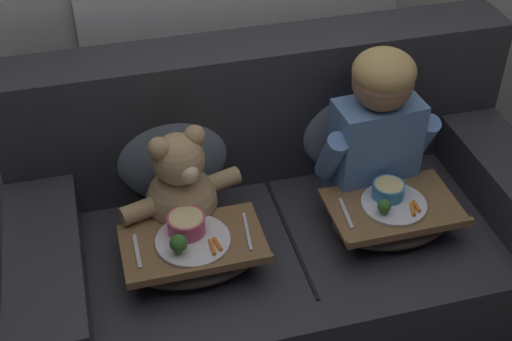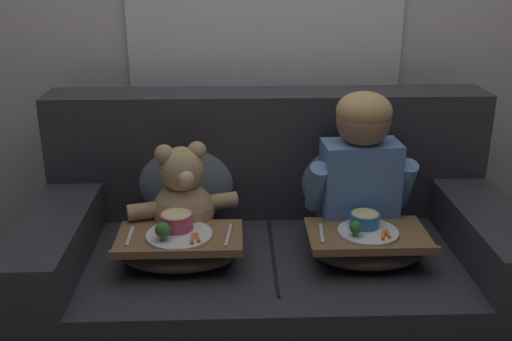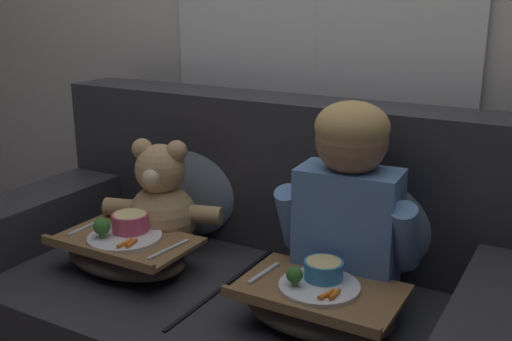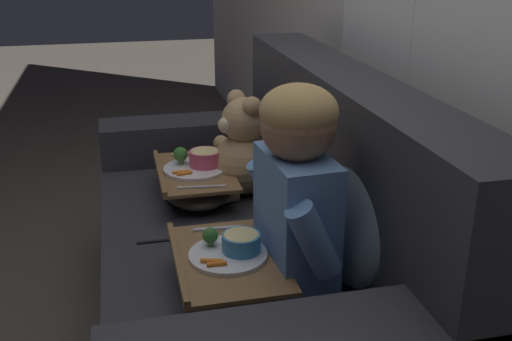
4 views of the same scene
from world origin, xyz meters
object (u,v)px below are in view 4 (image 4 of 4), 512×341
lap_tray_child (228,271)px  couch (263,260)px  child_figure (296,180)px  lap_tray_teddy (195,181)px  throw_pillow_behind_child (360,211)px  throw_pillow_behind_teddy (292,139)px  teddy_bear (243,152)px

lap_tray_child → couch: bearing=151.5°
child_figure → lap_tray_teddy: bearing=-164.3°
couch → throw_pillow_behind_child: couch is taller
throw_pillow_behind_teddy → teddy_bear: bearing=-89.5°
throw_pillow_behind_child → throw_pillow_behind_teddy: bearing=180.0°
teddy_bear → lap_tray_teddy: teddy_bear is taller
couch → throw_pillow_behind_teddy: size_ratio=4.21×
child_figure → lap_tray_child: size_ratio=1.35×
couch → lap_tray_teddy: (-0.33, -0.18, 0.18)m
teddy_bear → throw_pillow_behind_child: bearing=16.1°
couch → child_figure: bearing=1.4°
lap_tray_teddy → child_figure: bearing=15.7°
couch → lap_tray_child: size_ratio=4.16×
couch → lap_tray_teddy: size_ratio=4.01×
teddy_bear → lap_tray_teddy: 0.21m
child_figure → teddy_bear: (-0.66, -0.00, -0.15)m
throw_pillow_behind_child → child_figure: (0.00, -0.19, 0.11)m
couch → lap_tray_teddy: couch is taller
throw_pillow_behind_teddy → lap_tray_teddy: (-0.00, -0.37, -0.14)m
throw_pillow_behind_child → lap_tray_teddy: throw_pillow_behind_child is taller
child_figure → throw_pillow_behind_teddy: bearing=164.3°
throw_pillow_behind_child → throw_pillow_behind_teddy: 0.66m
child_figure → lap_tray_child: bearing=-90.3°
child_figure → lap_tray_child: child_figure is taller
throw_pillow_behind_child → teddy_bear: bearing=-163.9°
lap_tray_teddy → throw_pillow_behind_child: bearing=29.3°
lap_tray_child → throw_pillow_behind_child: bearing=89.9°
child_figure → couch: bearing=-178.6°
child_figure → throw_pillow_behind_child: bearing=90.0°
couch → teddy_bear: 0.43m
couch → lap_tray_child: (0.33, -0.18, 0.17)m
couch → child_figure: child_figure is taller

